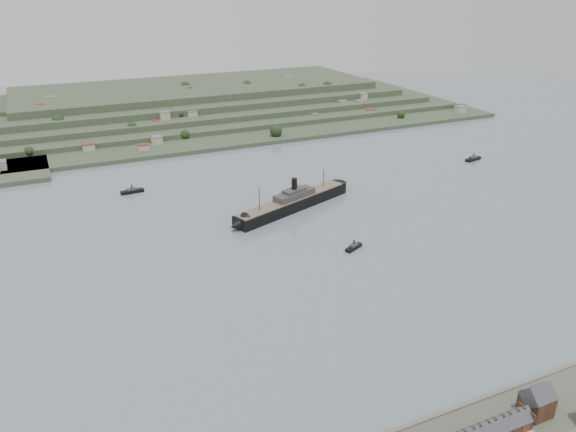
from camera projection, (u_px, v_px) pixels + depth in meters
name	position (u px, v px, depth m)	size (l,w,h in m)	color
ground	(291.00, 255.00, 344.15)	(1400.00, 1400.00, 0.00)	slate
gabled_building	(537.00, 401.00, 214.44)	(10.40, 10.18, 14.09)	#3F2416
far_peninsula	(175.00, 107.00, 678.58)	(760.00, 309.00, 30.00)	#3E5236
steamship	(289.00, 204.00, 408.16)	(112.24, 52.13, 28.08)	black
tugboat	(354.00, 247.00, 351.26)	(14.09, 9.13, 6.22)	black
ferry_west	(132.00, 191.00, 442.53)	(18.30, 6.23, 6.75)	black
ferry_east	(473.00, 159.00, 520.79)	(19.06, 9.55, 6.89)	black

